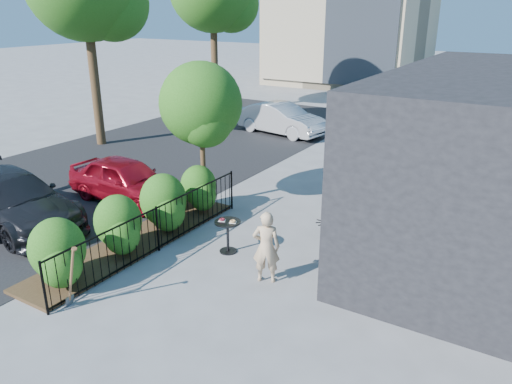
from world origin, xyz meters
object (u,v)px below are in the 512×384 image
Objects in this scene: patio_tree at (202,109)px; cafe_table at (228,231)px; woman at (266,247)px; car_silver at (281,119)px; shovel at (71,280)px; car_red at (126,180)px; car_darkgrey at (12,200)px.

patio_tree reaches higher than cafe_table.
cafe_table is 0.53× the size of woman.
cafe_table is at bearing -147.47° from car_silver.
shovel reaches higher than car_red.
car_red is at bearing 165.33° from cafe_table.
cafe_table is (2.13, -1.96, -2.24)m from patio_tree.
shovel is 14.33m from car_silver.
car_silver is (-0.11, 9.42, 0.04)m from car_red.
woman is 0.33× the size of car_darkgrey.
woman reaches higher than car_darkgrey.
car_silver is at bearing 105.02° from patio_tree.
car_red is 0.91× the size of car_silver.
car_silver is at bearing 2.82° from car_red.
shovel is at bearing -108.64° from cafe_table.
patio_tree is 9.14m from car_silver.
car_silver is at bearing 112.77° from cafe_table.
woman is at bearing -25.06° from cafe_table.
cafe_table is 5.79m from car_darkgrey.
cafe_table is at bearing 71.36° from shovel.
patio_tree reaches higher than car_darkgrey.
patio_tree is 3.17m from car_red.
cafe_table is at bearing -50.29° from woman.
patio_tree is at bearing -155.22° from car_silver.
cafe_table is 3.58m from shovel.
car_red is (-3.18, 4.52, 0.04)m from shovel.
shovel is at bearing -79.62° from patio_tree.
car_red reaches higher than cafe_table.
woman is (1.39, -0.65, 0.24)m from cafe_table.
woman is 3.74m from shovel.
cafe_table is at bearing -102.53° from car_red.
patio_tree is at bearing 100.38° from shovel.
patio_tree reaches higher than shovel.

